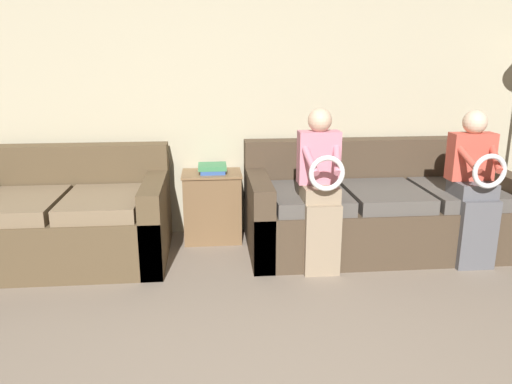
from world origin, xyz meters
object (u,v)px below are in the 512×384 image
Objects in this scene: child_right_seated at (475,182)px; side_shelf at (212,205)px; book_stack at (213,168)px; child_left_seated at (320,184)px; couch_main at (377,210)px; couch_side at (69,220)px.

child_right_seated is 1.95× the size of side_shelf.
child_right_seated reaches higher than book_stack.
child_left_seated is 1.04m from book_stack.
book_stack is (-1.36, 0.28, 0.33)m from couch_main.
couch_side is 1.27× the size of child_left_seated.
couch_side is 3.12m from child_right_seated.
book_stack is (-0.77, 0.69, -0.02)m from child_left_seated.
couch_side is 1.30× the size of child_right_seated.
child_left_seated is at bearing -41.29° from side_shelf.
child_right_seated is at bearing -19.57° from book_stack.
book_stack is (1.13, 0.31, 0.33)m from couch_side.
side_shelf is at bearing 138.71° from child_left_seated.
child_right_seated is 2.07m from book_stack.
child_right_seated is at bearing -7.16° from couch_side.
child_right_seated is 2.10m from side_shelf.
child_left_seated is 1.17m from child_right_seated.
book_stack is at bearing 138.28° from child_left_seated.
couch_main is 1.43m from book_stack.
couch_side is (-2.49, -0.02, -0.00)m from couch_main.
side_shelf is at bearing -161.04° from book_stack.
book_stack is at bearing 168.33° from couch_main.
side_shelf is (-1.37, 0.28, -0.00)m from couch_main.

